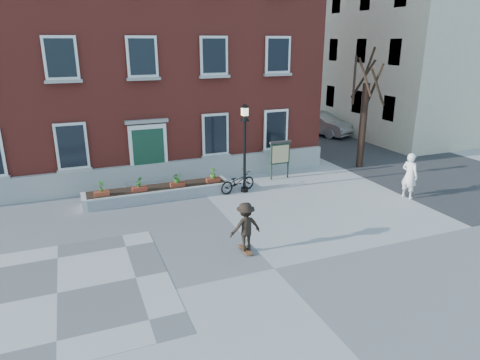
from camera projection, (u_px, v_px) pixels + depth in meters
name	position (u px, v px, depth m)	size (l,w,h in m)	color
ground	(274.00, 269.00, 12.72)	(100.00, 100.00, 0.00)	#949496
checker_patch	(57.00, 293.00, 11.48)	(6.00, 6.00, 0.01)	#59595C
bicycle	(238.00, 182.00, 19.02)	(0.62, 1.79, 0.94)	black
parked_car	(320.00, 123.00, 30.58)	(1.68, 4.81, 1.58)	#A5A8AA
bystander	(410.00, 176.00, 18.16)	(0.72, 0.47, 1.98)	white
brick_building	(125.00, 43.00, 22.37)	(18.40, 10.85, 12.60)	maroon
planter_assembly	(158.00, 192.00, 18.25)	(6.20, 1.12, 1.15)	silver
bare_tree	(364.00, 115.00, 22.09)	(1.83, 1.83, 6.16)	black
side_street	(369.00, 33.00, 34.33)	(15.20, 36.00, 14.50)	#333335
lamp_post	(245.00, 136.00, 18.38)	(0.40, 0.40, 3.93)	black
notice_board	(280.00, 154.00, 20.60)	(1.10, 0.16, 1.87)	#183022
skateboarder	(246.00, 227.00, 13.48)	(1.07, 0.78, 1.67)	brown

